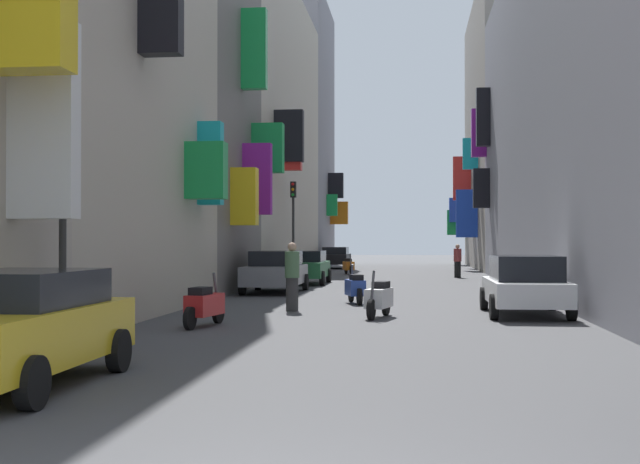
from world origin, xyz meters
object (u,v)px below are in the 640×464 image
object	(u,v)px
parked_car_black	(336,257)
traffic_light_near_corner	(63,175)
pedestrian_near_left	(458,261)
parked_car_grey	(276,271)
scooter_red	(204,305)
scooter_blue	(355,288)
parked_car_white	(525,284)
parked_car_green	(304,266)
scooter_orange	(348,266)
scooter_white	(379,298)
traffic_light_far_corner	(293,213)
pedestrian_crossing	(292,277)
parked_car_yellow	(15,325)

from	to	relation	value
parked_car_black	traffic_light_near_corner	size ratio (longest dim) A/B	0.96
pedestrian_near_left	parked_car_grey	bearing A→B (deg)	-119.00
scooter_red	scooter_blue	distance (m)	7.36
parked_car_grey	parked_car_white	xyz separation A→B (m)	(7.52, -8.15, -0.01)
parked_car_green	scooter_orange	bearing A→B (deg)	83.74
parked_car_grey	parked_car_white	bearing A→B (deg)	-47.29
scooter_red	scooter_orange	xyz separation A→B (m)	(0.95, 27.66, 0.00)
parked_car_black	scooter_white	bearing A→B (deg)	-83.05
parked_car_black	pedestrian_near_left	world-z (taller)	pedestrian_near_left
scooter_orange	scooter_blue	bearing A→B (deg)	-85.08
parked_car_black	parked_car_white	distance (m)	34.49
parked_car_grey	scooter_red	world-z (taller)	parked_car_grey
parked_car_white	parked_car_grey	bearing A→B (deg)	132.71
parked_car_green	parked_car_grey	world-z (taller)	parked_car_grey
scooter_red	parked_car_grey	bearing A→B (deg)	91.94
scooter_orange	traffic_light_near_corner	distance (m)	32.26
scooter_white	scooter_blue	distance (m)	4.42
scooter_orange	parked_car_grey	bearing A→B (deg)	-94.82
parked_car_black	traffic_light_far_corner	xyz separation A→B (m)	(-0.59, -15.31, 2.37)
scooter_white	pedestrian_near_left	bearing A→B (deg)	82.24
parked_car_white	scooter_blue	size ratio (longest dim) A/B	2.38
traffic_light_near_corner	parked_car_green	bearing A→B (deg)	87.20
parked_car_black	scooter_blue	distance (m)	30.52
parked_car_white	pedestrian_near_left	xyz separation A→B (m)	(-0.56, 20.71, 0.05)
scooter_white	pedestrian_near_left	distance (m)	21.98
pedestrian_crossing	pedestrian_near_left	world-z (taller)	pedestrian_crossing
scooter_blue	pedestrian_near_left	xyz separation A→B (m)	(3.83, 17.44, 0.35)
parked_car_green	scooter_orange	size ratio (longest dim) A/B	2.08
traffic_light_near_corner	traffic_light_far_corner	world-z (taller)	traffic_light_far_corner
parked_car_yellow	pedestrian_crossing	world-z (taller)	pedestrian_crossing
parked_car_green	pedestrian_near_left	bearing A→B (deg)	44.55
traffic_light_near_corner	scooter_orange	bearing A→B (deg)	86.12
pedestrian_crossing	parked_car_grey	bearing A→B (deg)	102.52
parked_car_black	parked_car_green	distance (m)	19.51
parked_car_white	pedestrian_near_left	world-z (taller)	pedestrian_near_left
parked_car_black	parked_car_white	bearing A→B (deg)	-77.00
scooter_blue	traffic_light_near_corner	distance (m)	12.20
scooter_red	scooter_blue	bearing A→B (deg)	68.14
parked_car_white	scooter_orange	bearing A→B (deg)	104.38
scooter_red	traffic_light_far_corner	xyz separation A→B (m)	(-1.22, 21.85, 2.65)
parked_car_green	parked_car_grey	size ratio (longest dim) A/B	0.91
scooter_red	parked_car_black	bearing A→B (deg)	90.97
parked_car_grey	pedestrian_near_left	world-z (taller)	pedestrian_near_left
parked_car_white	scooter_red	world-z (taller)	parked_car_white
parked_car_black	scooter_blue	world-z (taller)	parked_car_black
pedestrian_near_left	scooter_blue	bearing A→B (deg)	-102.38
parked_car_yellow	parked_car_white	bearing A→B (deg)	55.10
scooter_blue	scooter_orange	bearing A→B (deg)	94.92
parked_car_green	scooter_blue	size ratio (longest dim) A/B	2.26
parked_car_yellow	pedestrian_crossing	xyz separation A→B (m)	(1.83, 11.59, 0.12)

